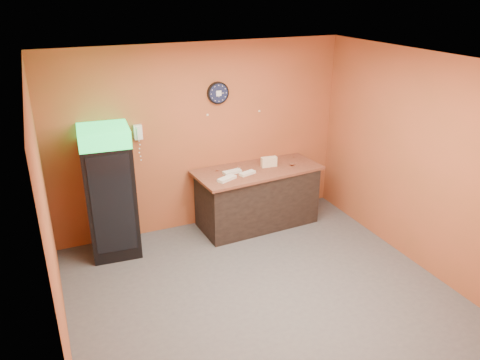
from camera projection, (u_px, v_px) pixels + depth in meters
floor at (258, 290)px, 5.85m from camera, size 4.50×4.50×0.00m
back_wall at (202, 138)px, 7.00m from camera, size 4.50×0.02×2.80m
left_wall at (49, 225)px, 4.48m from camera, size 0.02×4.00×2.80m
right_wall at (414, 160)px, 6.14m from camera, size 0.02×4.00×2.80m
ceiling at (262, 62)px, 4.77m from camera, size 4.50×4.00×0.02m
beverage_cooler at (111, 195)px, 6.33m from camera, size 0.69×0.70×1.84m
prep_counter at (257, 198)px, 7.31m from camera, size 1.82×0.88×0.89m
wall_clock at (218, 93)px, 6.82m from camera, size 0.33×0.06×0.33m
wall_phone at (138, 132)px, 6.52m from camera, size 0.11×0.10×0.21m
butcher_paper at (257, 170)px, 7.13m from camera, size 1.99×1.02×0.04m
sub_roll_stack at (269, 162)px, 7.18m from camera, size 0.25×0.10×0.15m
wrapped_sandwich_left at (227, 179)px, 6.70m from camera, size 0.31×0.23×0.04m
wrapped_sandwich_mid at (247, 173)px, 6.91m from camera, size 0.27×0.17×0.04m
wrapped_sandwich_right at (232, 172)px, 6.95m from camera, size 0.29×0.14×0.04m
kitchen_tool at (239, 169)px, 7.02m from camera, size 0.06×0.06×0.06m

